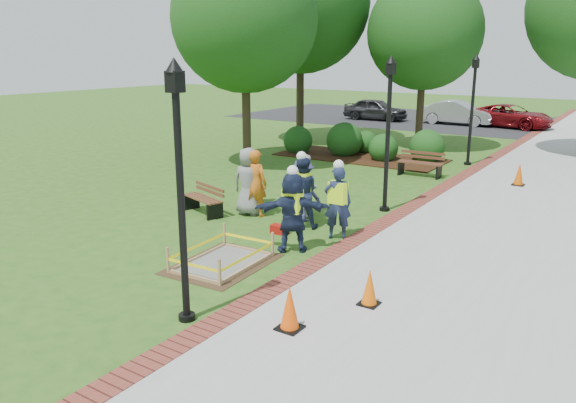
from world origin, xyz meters
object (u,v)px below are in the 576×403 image
Objects in this scene: cone_front at (290,309)px; hivis_worker_c at (301,190)px; wet_concrete_pad at (222,254)px; hivis_worker_a at (293,209)px; lamp_near at (180,175)px; hivis_worker_b at (338,200)px; bench_near at (203,205)px.

hivis_worker_c is at bearing 120.27° from cone_front.
hivis_worker_a is at bearing 62.83° from wet_concrete_pad.
hivis_worker_c is (-1.13, 5.38, -1.51)m from lamp_near.
hivis_worker_c is (-1.18, 0.26, 0.02)m from hivis_worker_b.
hivis_worker_c is at bearing 89.91° from wet_concrete_pad.
hivis_worker_a is 1.02× the size of hivis_worker_b.
lamp_near is at bearing -50.69° from bench_near.
hivis_worker_a is at bearing -64.15° from hivis_worker_c.
hivis_worker_b is at bearing 89.42° from lamp_near.
bench_near is 6.75m from lamp_near.
wet_concrete_pad is at bearing -117.17° from hivis_worker_a.
cone_front is 0.18× the size of lamp_near.
bench_near is at bearing -177.40° from hivis_worker_b.
wet_concrete_pad is 1.22× the size of hivis_worker_c.
bench_near is at bearing 142.92° from cone_front.
lamp_near is at bearing -63.57° from wet_concrete_pad.
bench_near is 3.03m from hivis_worker_c.
lamp_near is at bearing -158.37° from cone_front.
bench_near reaches higher than wet_concrete_pad.
hivis_worker_c is at bearing 101.85° from lamp_near.
hivis_worker_a is (-0.36, 3.79, -1.51)m from lamp_near.
hivis_worker_c reaches higher than bench_near.
hivis_worker_a is at bearing 122.36° from cone_front.
hivis_worker_a is at bearing 95.41° from lamp_near.
bench_near reaches higher than cone_front.
cone_front is 3.77m from hivis_worker_a.
lamp_near reaches higher than hivis_worker_c.
cone_front is 4.78m from hivis_worker_b.
hivis_worker_b is (1.19, 2.84, 0.71)m from wet_concrete_pad.
lamp_near is 2.17× the size of hivis_worker_c.
bench_near is at bearing 129.31° from lamp_near.
lamp_near is 4.10m from hivis_worker_a.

